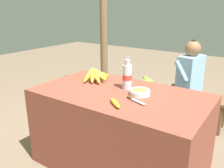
% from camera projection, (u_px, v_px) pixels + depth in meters
% --- Properties ---
extents(ground_plane, '(12.00, 12.00, 0.00)m').
position_uv_depth(ground_plane, '(119.00, 164.00, 2.28)').
color(ground_plane, '#75604C').
extents(market_counter, '(1.49, 0.85, 0.74)m').
position_uv_depth(market_counter, '(119.00, 130.00, 2.16)').
color(market_counter, brown).
rests_on(market_counter, ground_plane).
extents(banana_bunch_ripe, '(0.20, 0.31, 0.15)m').
position_uv_depth(banana_bunch_ripe, '(96.00, 74.00, 2.33)').
color(banana_bunch_ripe, '#4C381E').
rests_on(banana_bunch_ripe, market_counter).
extents(serving_bowl, '(0.17, 0.17, 0.05)m').
position_uv_depth(serving_bowl, '(140.00, 92.00, 1.98)').
color(serving_bowl, white).
rests_on(serving_bowl, market_counter).
extents(water_bottle, '(0.08, 0.08, 0.30)m').
position_uv_depth(water_bottle, '(127.00, 76.00, 2.10)').
color(water_bottle, silver).
rests_on(water_bottle, market_counter).
extents(loose_banana_front, '(0.17, 0.15, 0.04)m').
position_uv_depth(loose_banana_front, '(115.00, 103.00, 1.77)').
color(loose_banana_front, gold).
rests_on(loose_banana_front, market_counter).
extents(knife, '(0.20, 0.09, 0.02)m').
position_uv_depth(knife, '(133.00, 99.00, 1.86)').
color(knife, '#BCBCC1').
rests_on(knife, market_counter).
extents(wooden_bench, '(1.48, 0.32, 0.40)m').
position_uv_depth(wooden_bench, '(171.00, 95.00, 3.15)').
color(wooden_bench, brown).
rests_on(wooden_bench, ground_plane).
extents(seated_vendor, '(0.45, 0.42, 1.08)m').
position_uv_depth(seated_vendor, '(187.00, 77.00, 2.94)').
color(seated_vendor, '#473828').
rests_on(seated_vendor, ground_plane).
extents(banana_bunch_green, '(0.18, 0.30, 0.15)m').
position_uv_depth(banana_bunch_green, '(147.00, 81.00, 3.30)').
color(banana_bunch_green, '#4C381E').
rests_on(banana_bunch_green, wooden_bench).
extents(support_post_near, '(0.12, 0.12, 2.33)m').
position_uv_depth(support_post_near, '(104.00, 25.00, 3.76)').
color(support_post_near, brown).
rests_on(support_post_near, ground_plane).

